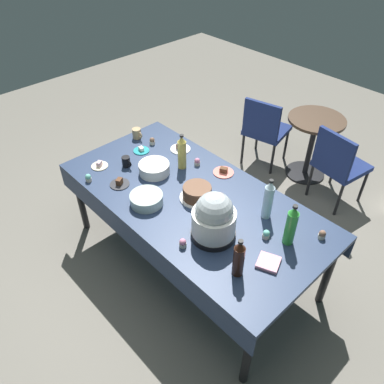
{
  "coord_description": "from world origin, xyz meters",
  "views": [
    {
      "loc": [
        1.67,
        -1.56,
        2.71
      ],
      "look_at": [
        0.0,
        0.0,
        0.8
      ],
      "focal_mm": 36.08,
      "sensor_mm": 36.0,
      "label": 1
    }
  ],
  "objects": [
    {
      "name": "soda_bottle_ginger_ale",
      "position": [
        -0.35,
        0.21,
        0.9
      ],
      "size": [
        0.07,
        0.07,
        0.32
      ],
      "color": "gold",
      "rests_on": "potluck_table"
    },
    {
      "name": "maroon_chair_left",
      "position": [
        -0.53,
        1.62,
        0.49
      ],
      "size": [
        0.53,
        0.53,
        0.85
      ],
      "color": "navy",
      "rests_on": "ground"
    },
    {
      "name": "soda_bottle_water",
      "position": [
        0.53,
        0.25,
        0.91
      ],
      "size": [
        0.07,
        0.07,
        0.34
      ],
      "color": "silver",
      "rests_on": "potluck_table"
    },
    {
      "name": "cupcake_rose",
      "position": [
        0.67,
        0.08,
        0.78
      ],
      "size": [
        0.05,
        0.05,
        0.07
      ],
      "color": "beige",
      "rests_on": "potluck_table"
    },
    {
      "name": "cupcake_mint",
      "position": [
        0.33,
        -0.4,
        0.78
      ],
      "size": [
        0.05,
        0.05,
        0.07
      ],
      "color": "beige",
      "rests_on": "potluck_table"
    },
    {
      "name": "glass_salad_bowl",
      "position": [
        -0.18,
        -0.3,
        0.79
      ],
      "size": [
        0.25,
        0.25,
        0.08
      ],
      "primitive_type": "cylinder",
      "color": "#B2C6BC",
      "rests_on": "potluck_table"
    },
    {
      "name": "cupcake_cocoa",
      "position": [
        0.93,
        0.36,
        0.78
      ],
      "size": [
        0.05,
        0.05,
        0.07
      ],
      "color": "beige",
      "rests_on": "potluck_table"
    },
    {
      "name": "coffee_mug_tan",
      "position": [
        -0.99,
        0.21,
        0.8
      ],
      "size": [
        0.12,
        0.08,
        0.1
      ],
      "color": "tan",
      "rests_on": "potluck_table"
    },
    {
      "name": "dessert_plate_teal",
      "position": [
        -0.78,
        0.1,
        0.76
      ],
      "size": [
        0.15,
        0.15,
        0.04
      ],
      "color": "teal",
      "rests_on": "potluck_table"
    },
    {
      "name": "dessert_plate_white",
      "position": [
        -0.56,
        0.38,
        0.76
      ],
      "size": [
        0.18,
        0.18,
        0.06
      ],
      "color": "white",
      "rests_on": "potluck_table"
    },
    {
      "name": "potluck_table",
      "position": [
        0.0,
        0.0,
        0.69
      ],
      "size": [
        2.2,
        1.1,
        0.75
      ],
      "color": "navy",
      "rests_on": "ground"
    },
    {
      "name": "ceramic_snack_bowl",
      "position": [
        -0.45,
        -0.02,
        0.8
      ],
      "size": [
        0.26,
        0.26,
        0.09
      ],
      "primitive_type": "cylinder",
      "color": "silver",
      "rests_on": "potluck_table"
    },
    {
      "name": "cupcake_berry",
      "position": [
        -0.73,
        -0.48,
        0.78
      ],
      "size": [
        0.05,
        0.05,
        0.07
      ],
      "color": "beige",
      "rests_on": "potluck_table"
    },
    {
      "name": "paper_napkin_stack",
      "position": [
        0.82,
        -0.09,
        0.76
      ],
      "size": [
        0.18,
        0.18,
        0.02
      ],
      "primitive_type": "cube",
      "rotation": [
        0.0,
        0.0,
        0.4
      ],
      "color": "pink",
      "rests_on": "potluck_table"
    },
    {
      "name": "maroon_chair_right",
      "position": [
        0.39,
        1.62,
        0.49
      ],
      "size": [
        0.5,
        0.5,
        0.85
      ],
      "color": "navy",
      "rests_on": "ground"
    },
    {
      "name": "soda_bottle_lime_soda",
      "position": [
        0.79,
        0.15,
        0.91
      ],
      "size": [
        0.08,
        0.08,
        0.33
      ],
      "color": "green",
      "rests_on": "potluck_table"
    },
    {
      "name": "cupcake_vanilla",
      "position": [
        -0.81,
        0.25,
        0.78
      ],
      "size": [
        0.05,
        0.05,
        0.07
      ],
      "color": "beige",
      "rests_on": "potluck_table"
    },
    {
      "name": "dessert_plate_cream",
      "position": [
        -0.84,
        -0.3,
        0.76
      ],
      "size": [
        0.14,
        0.14,
        0.05
      ],
      "color": "beige",
      "rests_on": "potluck_table"
    },
    {
      "name": "round_cafe_table",
      "position": [
        -0.05,
        1.84,
        0.5
      ],
      "size": [
        0.6,
        0.6,
        0.72
      ],
      "color": "#473323",
      "rests_on": "ground"
    },
    {
      "name": "frosted_layer_cake",
      "position": [
        0.04,
        0.02,
        0.8
      ],
      "size": [
        0.27,
        0.27,
        0.11
      ],
      "color": "silver",
      "rests_on": "potluck_table"
    },
    {
      "name": "cupcake_lemon",
      "position": [
        -0.28,
        0.32,
        0.78
      ],
      "size": [
        0.05,
        0.05,
        0.07
      ],
      "color": "beige",
      "rests_on": "potluck_table"
    },
    {
      "name": "ground",
      "position": [
        0.0,
        0.0,
        0.0
      ],
      "size": [
        9.0,
        9.0,
        0.0
      ],
      "primitive_type": "plane",
      "color": "slate"
    },
    {
      "name": "slow_cooker",
      "position": [
        0.4,
        -0.18,
        0.92
      ],
      "size": [
        0.32,
        0.32,
        0.37
      ],
      "color": "black",
      "rests_on": "potluck_table"
    },
    {
      "name": "soda_bottle_cola",
      "position": [
        0.74,
        -0.3,
        0.89
      ],
      "size": [
        0.07,
        0.07,
        0.3
      ],
      "color": "#33190F",
      "rests_on": "potluck_table"
    },
    {
      "name": "coffee_mug_black",
      "position": [
        -0.68,
        -0.13,
        0.8
      ],
      "size": [
        0.11,
        0.07,
        0.09
      ],
      "color": "black",
      "rests_on": "potluck_table"
    },
    {
      "name": "dessert_plate_charcoal",
      "position": [
        -0.51,
        -0.32,
        0.76
      ],
      "size": [
        0.16,
        0.16,
        0.06
      ],
      "color": "#2D2D33",
      "rests_on": "potluck_table"
    },
    {
      "name": "dessert_plate_coral",
      "position": [
        -0.05,
        0.41,
        0.76
      ],
      "size": [
        0.17,
        0.17,
        0.05
      ],
      "color": "#E07266",
      "rests_on": "potluck_table"
    }
  ]
}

